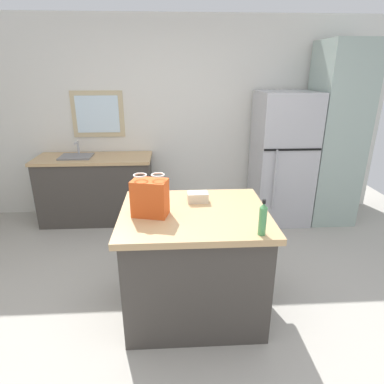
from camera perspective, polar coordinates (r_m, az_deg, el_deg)
The scene contains 10 objects.
ground at distance 2.94m, azimuth -0.78°, elevation -21.39°, with size 6.78×6.78×0.00m, color #ADA89E.
back_wall at distance 4.62m, azimuth -2.42°, elevation 12.44°, with size 5.65×0.13×2.62m.
kitchen_island at distance 2.79m, azimuth 0.36°, elevation -11.98°, with size 1.16×0.97×0.92m.
refrigerator at distance 4.52m, azimuth 15.30°, elevation 5.62°, with size 0.71×0.76×1.71m.
tall_cabinet at distance 4.71m, azimuth 23.50°, elevation 8.93°, with size 0.59×0.68×2.30m.
sink_counter at distance 4.60m, azimuth -16.28°, elevation 0.60°, with size 1.49×0.60×1.08m.
shopping_bag at distance 2.48m, azimuth -7.31°, elevation -0.94°, with size 0.29×0.22×0.33m.
small_box at distance 2.74m, azimuth 0.99°, elevation -0.89°, with size 0.17×0.11×0.08m, color beige.
bottle at distance 2.23m, azimuth 12.16°, elevation -4.61°, with size 0.05×0.05×0.25m.
ear_defenders at distance 2.85m, azimuth -6.34°, elevation -0.58°, with size 0.20×0.17×0.06m.
Camera 1 is at (-0.09, -2.18, 1.96)m, focal length 30.73 mm.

